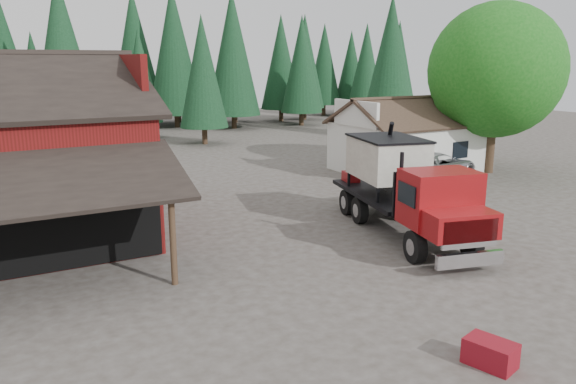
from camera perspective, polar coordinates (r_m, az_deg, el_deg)
ground at (r=18.64m, az=7.48°, el=-8.22°), size 120.00×120.00×0.00m
farmhouse at (r=36.02m, az=12.00°, el=4.78°), size 8.60×6.42×4.65m
deciduous_tree at (r=36.37m, az=20.39°, el=11.05°), size 8.00×8.00×10.20m
conifer_backdrop at (r=57.24m, az=-18.40°, el=5.76°), size 76.00×16.00×16.00m
near_pine_b at (r=46.86m, az=-8.67°, el=11.99°), size 3.96×3.96×10.40m
near_pine_c at (r=51.40m, az=10.39°, el=13.15°), size 4.84×4.84×12.40m
near_pine_d at (r=48.30m, az=-21.95°, el=13.03°), size 5.28×5.28×13.40m
feed_truck at (r=22.53m, az=11.75°, el=0.69°), size 4.69×9.78×4.27m
silver_car at (r=33.62m, az=14.58°, el=2.59°), size 6.37×3.98×1.64m
equip_box at (r=14.02m, az=19.86°, el=-15.15°), size 0.98×1.25×0.60m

